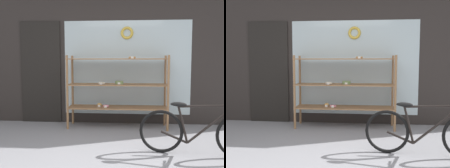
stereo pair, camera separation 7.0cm
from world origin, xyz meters
The scene contains 3 objects.
storefront_facade centered at (-0.04, 2.58, 1.55)m, with size 6.17×0.13×3.17m.
display_case centered at (0.02, 2.21, 0.82)m, with size 1.91×0.47×1.40m.
bicycle centered at (1.21, 0.82, 0.33)m, with size 1.61×0.46×0.74m.
Camera 1 is at (0.30, -2.56, 1.29)m, focal length 40.00 mm.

